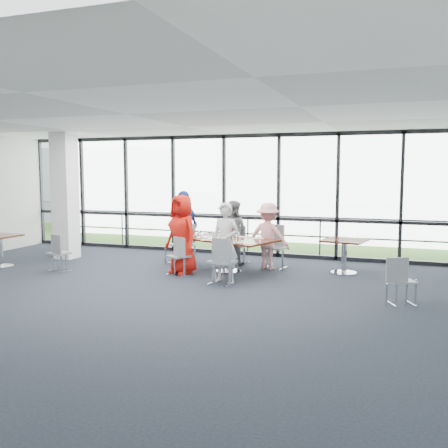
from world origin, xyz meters
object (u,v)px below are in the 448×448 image
(side_table_right, at_px, (344,245))
(chair_main_end, at_px, (180,245))
(chair_spare_r, at_px, (402,281))
(diner_far_right, at_px, (268,236))
(chair_main_nl, at_px, (179,256))
(diner_end, at_px, (185,228))
(chair_main_fr, at_px, (275,248))
(chair_main_nr, at_px, (222,262))
(side_table_left, at_px, (0,241))
(structural_column, at_px, (65,196))
(diner_far_left, at_px, (233,232))
(chair_main_fl, at_px, (238,245))
(chair_spare_la, at_px, (59,253))
(diner_near_right, at_px, (225,243))
(main_table, at_px, (229,243))
(chair_spare_lb, at_px, (67,238))
(diner_near_left, at_px, (182,235))

(side_table_right, relative_size, chair_main_end, 1.11)
(side_table_right, distance_m, chair_spare_r, 2.61)
(diner_far_right, xyz_separation_m, chair_main_nl, (-1.64, -1.29, -0.35))
(diner_far_right, distance_m, diner_end, 2.03)
(diner_end, distance_m, chair_main_fr, 2.20)
(chair_main_nr, height_order, chair_spare_r, chair_main_nr)
(diner_end, xyz_separation_m, chair_main_end, (-0.16, 0.08, -0.43))
(chair_main_nr, bearing_deg, side_table_left, -164.30)
(structural_column, relative_size, chair_main_nr, 3.47)
(diner_far_left, relative_size, chair_main_nl, 1.85)
(chair_main_nl, relative_size, chair_main_nr, 0.90)
(diner_far_right, xyz_separation_m, chair_spare_r, (2.87, -2.21, -0.36))
(diner_far_left, height_order, chair_spare_r, diner_far_left)
(structural_column, distance_m, diner_end, 3.33)
(chair_main_fr, bearing_deg, chair_main_fl, -7.23)
(diner_far_right, relative_size, chair_spare_la, 1.83)
(side_table_left, xyz_separation_m, chair_main_nl, (4.32, 0.53, -0.21))
(chair_main_fr, xyz_separation_m, chair_spare_r, (2.75, -2.34, -0.08))
(chair_main_fl, bearing_deg, diner_near_right, 116.30)
(diner_near_right, bearing_deg, chair_spare_la, -169.91)
(main_table, distance_m, chair_spare_r, 3.98)
(diner_far_left, bearing_deg, chair_spare_la, 39.38)
(side_table_left, height_order, chair_main_nl, chair_main_nl)
(chair_main_nl, xyz_separation_m, chair_main_fr, (1.76, 1.42, 0.07))
(main_table, height_order, chair_spare_r, chair_spare_r)
(diner_near_right, relative_size, chair_spare_la, 1.94)
(chair_spare_lb, bearing_deg, diner_end, -175.09)
(side_table_right, relative_size, chair_main_nr, 1.10)
(diner_near_right, height_order, chair_main_nr, diner_near_right)
(chair_spare_la, bearing_deg, chair_main_nr, 22.18)
(chair_main_fr, distance_m, chair_spare_la, 4.85)
(structural_column, xyz_separation_m, chair_spare_lb, (-0.41, 0.55, -1.18))
(chair_main_nl, height_order, chair_spare_r, chair_main_nl)
(diner_near_left, height_order, chair_main_fl, diner_near_left)
(chair_main_nl, bearing_deg, diner_far_right, 68.74)
(main_table, bearing_deg, chair_main_nl, -120.54)
(diner_far_left, xyz_separation_m, chair_spare_r, (3.85, -2.59, -0.36))
(diner_far_left, relative_size, chair_spare_la, 1.85)
(chair_main_fr, bearing_deg, diner_near_right, 83.31)
(diner_end, height_order, chair_main_end, diner_end)
(side_table_right, relative_size, diner_far_right, 0.67)
(main_table, relative_size, chair_spare_la, 2.80)
(structural_column, bearing_deg, chair_main_fr, 4.23)
(chair_main_nr, bearing_deg, side_table_right, 57.51)
(chair_main_fr, bearing_deg, structural_column, 16.59)
(diner_near_right, distance_m, chair_main_nl, 1.27)
(chair_main_nl, height_order, chair_main_fr, chair_main_fr)
(structural_column, distance_m, chair_spare_r, 8.46)
(chair_spare_lb, distance_m, chair_spare_r, 8.91)
(chair_spare_r, bearing_deg, chair_spare_lb, 138.97)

